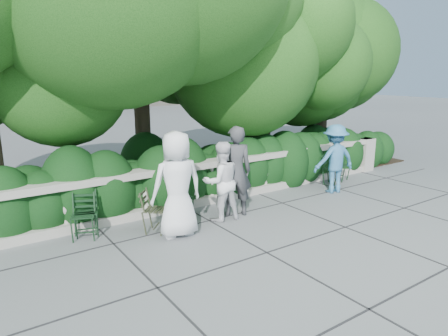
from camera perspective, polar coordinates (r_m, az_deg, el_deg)
ground at (r=7.86m, az=4.17°, el=-8.51°), size 90.00×90.00×0.00m
balustrade at (r=9.11m, az=-2.85°, el=-2.18°), size 12.00×0.44×1.00m
shrub_hedge at (r=10.24m, az=-6.35°, el=-3.30°), size 15.00×2.60×1.70m
tree_canopy at (r=10.37m, az=-3.94°, el=19.07°), size 15.04×6.52×6.78m
chair_a at (r=7.65m, az=-19.39°, el=-9.94°), size 0.59×0.62×0.84m
chair_c at (r=7.80m, az=-18.86°, el=-9.42°), size 0.56×0.59×0.84m
chair_d at (r=8.33m, az=-5.70°, el=-7.26°), size 0.51×0.54×0.84m
chair_e at (r=11.60m, az=16.82°, el=-1.82°), size 0.55×0.58×0.84m
chair_f at (r=11.15m, az=15.77°, el=-2.36°), size 0.59×0.61×0.84m
chair_weathered at (r=7.71m, az=-8.60°, el=-9.09°), size 0.65×0.65×0.84m
person_businessman at (r=7.24m, az=-6.71°, el=-2.36°), size 1.01×0.71×1.95m
person_woman_grey at (r=8.27m, az=1.62°, el=-0.46°), size 0.82×0.69×1.90m
person_casual_man at (r=8.02m, az=-0.43°, el=-1.93°), size 0.86×0.71×1.62m
person_older_blue at (r=10.29m, az=15.50°, el=1.28°), size 1.22×0.86×1.71m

